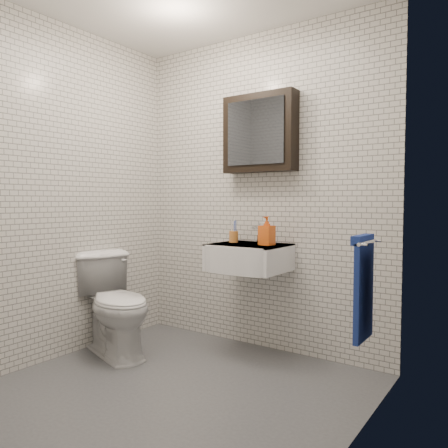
# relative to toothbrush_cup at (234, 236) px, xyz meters

# --- Properties ---
(ground) EXTENTS (2.20, 2.00, 0.01)m
(ground) POSITION_rel_toothbrush_cup_xyz_m (0.12, -0.82, -0.89)
(ground) COLOR #4B4D53
(ground) RESTS_ON ground
(room_shell) EXTENTS (2.22, 2.02, 2.51)m
(room_shell) POSITION_rel_toothbrush_cup_xyz_m (0.12, -0.82, 0.57)
(room_shell) COLOR silver
(room_shell) RESTS_ON ground
(washbasin) EXTENTS (0.55, 0.50, 0.20)m
(washbasin) POSITION_rel_toothbrush_cup_xyz_m (0.17, -0.09, -0.14)
(washbasin) COLOR white
(washbasin) RESTS_ON room_shell
(faucet) EXTENTS (0.06, 0.20, 0.15)m
(faucet) POSITION_rel_toothbrush_cup_xyz_m (0.17, 0.11, 0.02)
(faucet) COLOR silver
(faucet) RESTS_ON washbasin
(mirror_cabinet) EXTENTS (0.60, 0.15, 0.60)m
(mirror_cabinet) POSITION_rel_toothbrush_cup_xyz_m (0.17, 0.11, 0.80)
(mirror_cabinet) COLOR black
(mirror_cabinet) RESTS_ON room_shell
(towel_rail) EXTENTS (0.09, 0.30, 0.58)m
(towel_rail) POSITION_rel_toothbrush_cup_xyz_m (1.17, -0.47, -0.17)
(towel_rail) COLOR silver
(towel_rail) RESTS_ON room_shell
(toothbrush_cup) EXTENTS (0.08, 0.08, 0.20)m
(toothbrush_cup) POSITION_rel_toothbrush_cup_xyz_m (0.00, 0.00, 0.00)
(toothbrush_cup) COLOR #CC7B33
(toothbrush_cup) RESTS_ON washbasin
(soap_bottle) EXTENTS (0.10, 0.11, 0.21)m
(soap_bottle) POSITION_rel_toothbrush_cup_xyz_m (0.32, -0.04, 0.06)
(soap_bottle) COLOR #DD5317
(soap_bottle) RESTS_ON washbasin
(toilet) EXTENTS (0.86, 0.65, 0.78)m
(toilet) POSITION_rel_toothbrush_cup_xyz_m (-0.68, -0.61, -0.51)
(toilet) COLOR white
(toilet) RESTS_ON ground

